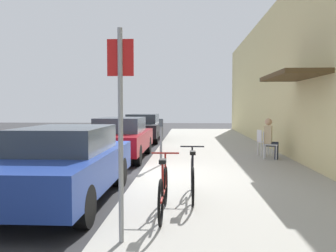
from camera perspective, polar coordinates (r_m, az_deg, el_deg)
ground_plane at (r=8.67m, az=-4.92°, el=-8.72°), size 60.00×60.00×0.00m
sidewalk_slab at (r=10.59m, az=8.88°, el=-6.24°), size 4.50×32.00×0.12m
building_facade at (r=11.00m, az=21.67°, el=8.59°), size 1.40×32.00×5.74m
parked_car_0 at (r=6.87m, az=-16.56°, el=-5.80°), size 1.80×4.40×1.40m
parked_car_1 at (r=12.11m, az=-7.78°, el=-1.87°), size 1.80×4.40×1.41m
parked_car_2 at (r=18.06m, az=-4.12°, el=-0.19°), size 1.80×4.40×1.40m
parking_meter at (r=9.99m, az=-1.14°, el=-1.98°), size 0.12×0.10×1.32m
street_sign at (r=4.27m, az=-7.71°, el=1.23°), size 0.32×0.06×2.60m
bicycle_0 at (r=5.48m, az=-0.76°, el=-10.58°), size 0.46×1.71×0.90m
bicycle_1 at (r=6.44m, az=4.00°, el=-8.52°), size 0.46×1.71×0.90m
cafe_chair_0 at (r=11.65m, az=15.96°, el=-2.67°), size 0.55×0.55×0.87m
seated_patron_0 at (r=11.63m, az=16.27°, el=-1.73°), size 0.51×0.46×1.29m
cafe_chair_1 at (r=12.40m, az=15.16°, el=-2.31°), size 0.48×0.48×0.87m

